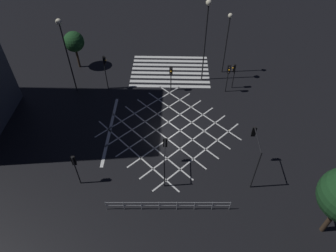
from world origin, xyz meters
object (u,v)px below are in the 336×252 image
(street_lamp_east, at_px, (228,32))
(street_lamp_far, at_px, (63,39))
(traffic_light_se_main, at_px, (105,66))
(traffic_light_sw_main, at_px, (234,71))
(traffic_light_median_south, at_px, (171,74))
(traffic_light_sw_cross, at_px, (228,73))
(traffic_light_ne_cross, at_px, (75,164))
(street_tree_near, at_px, (74,42))
(traffic_light_median_north, at_px, (165,153))
(traffic_light_nw_cross, at_px, (255,148))
(street_lamp_west, at_px, (207,23))

(street_lamp_east, height_order, street_lamp_far, street_lamp_far)
(traffic_light_se_main, distance_m, street_lamp_far, 5.04)
(traffic_light_se_main, bearing_deg, traffic_light_sw_main, 1.74)
(traffic_light_se_main, height_order, traffic_light_median_south, traffic_light_se_main)
(traffic_light_sw_main, height_order, traffic_light_sw_cross, traffic_light_sw_cross)
(traffic_light_sw_main, relative_size, traffic_light_sw_cross, 0.89)
(traffic_light_sw_cross, bearing_deg, street_lamp_east, 179.65)
(traffic_light_ne_cross, bearing_deg, street_lamp_east, -39.31)
(traffic_light_se_main, bearing_deg, street_lamp_far, -171.88)
(traffic_light_sw_main, bearing_deg, street_tree_near, -11.81)
(traffic_light_se_main, bearing_deg, traffic_light_median_north, -59.44)
(traffic_light_sw_cross, distance_m, traffic_light_median_south, 6.26)
(traffic_light_nw_cross, relative_size, street_tree_near, 0.96)
(street_lamp_east, distance_m, street_lamp_west, 3.58)
(traffic_light_ne_cross, height_order, street_lamp_far, street_lamp_far)
(traffic_light_sw_main, height_order, street_lamp_far, street_lamp_far)
(traffic_light_median_north, xyz_separation_m, traffic_light_se_main, (6.95, -11.76, 0.65))
(traffic_light_median_south, height_order, traffic_light_ne_cross, traffic_light_ne_cross)
(traffic_light_nw_cross, bearing_deg, traffic_light_median_north, 89.76)
(traffic_light_sw_main, bearing_deg, traffic_light_nw_cross, 89.69)
(traffic_light_median_south, bearing_deg, traffic_light_se_main, -92.18)
(street_lamp_west, relative_size, street_lamp_far, 1.11)
(street_tree_near, bearing_deg, traffic_light_sw_cross, 165.27)
(traffic_light_median_south, height_order, street_lamp_east, street_lamp_east)
(traffic_light_median_south, bearing_deg, street_lamp_far, -88.73)
(traffic_light_ne_cross, bearing_deg, street_tree_near, 13.60)
(traffic_light_se_main, xyz_separation_m, street_tree_near, (4.41, -4.33, 0.44))
(traffic_light_sw_cross, xyz_separation_m, traffic_light_median_south, (6.25, -0.10, -0.26))
(traffic_light_nw_cross, height_order, street_lamp_far, street_lamp_far)
(traffic_light_sw_main, relative_size, street_lamp_far, 0.37)
(traffic_light_median_south, bearing_deg, street_lamp_east, 121.78)
(traffic_light_sw_main, distance_m, traffic_light_sw_cross, 1.13)
(traffic_light_sw_main, relative_size, street_lamp_east, 0.43)
(traffic_light_sw_cross, relative_size, street_lamp_west, 0.38)
(street_lamp_west, bearing_deg, traffic_light_ne_cross, 53.77)
(traffic_light_median_north, height_order, street_lamp_west, street_lamp_west)
(traffic_light_median_north, relative_size, street_tree_near, 0.69)
(traffic_light_median_north, bearing_deg, traffic_light_se_main, 30.56)
(traffic_light_se_main, distance_m, traffic_light_ne_cross, 13.14)
(street_tree_near, bearing_deg, traffic_light_ne_cross, 103.60)
(street_lamp_east, relative_size, street_tree_near, 1.59)
(traffic_light_median_north, bearing_deg, traffic_light_nw_cross, -90.24)
(traffic_light_se_main, height_order, traffic_light_nw_cross, traffic_light_nw_cross)
(street_tree_near, bearing_deg, street_lamp_far, 99.40)
(traffic_light_sw_cross, height_order, traffic_light_median_south, traffic_light_sw_cross)
(traffic_light_sw_cross, relative_size, street_lamp_far, 0.42)
(traffic_light_median_south, bearing_deg, street_tree_near, -111.57)
(traffic_light_se_main, bearing_deg, street_tree_near, 135.55)
(street_lamp_west, bearing_deg, traffic_light_nw_cross, 103.30)
(traffic_light_ne_cross, relative_size, street_lamp_east, 0.45)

